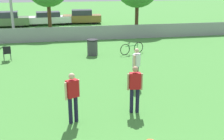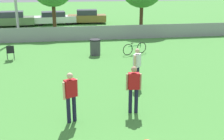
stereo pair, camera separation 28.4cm
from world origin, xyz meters
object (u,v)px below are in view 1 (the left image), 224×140
(parked_car_white, at_px, (48,18))
(player_defender_red, at_px, (135,86))
(parked_car_olive, at_px, (7,20))
(parked_car_tan, at_px, (82,17))
(player_receiver_white, at_px, (136,65))
(folding_chair_sideline, at_px, (7,52))
(trash_bin, at_px, (92,47))
(bicycle_sideline, at_px, (132,48))
(player_thrower_red, at_px, (72,95))

(parked_car_white, bearing_deg, player_defender_red, -85.91)
(player_defender_red, distance_m, parked_car_olive, 22.21)
(parked_car_white, height_order, parked_car_tan, parked_car_tan)
(player_receiver_white, height_order, parked_car_white, player_receiver_white)
(player_defender_red, distance_m, player_receiver_white, 2.60)
(folding_chair_sideline, bearing_deg, trash_bin, 169.65)
(player_defender_red, height_order, parked_car_tan, player_defender_red)
(player_receiver_white, height_order, parked_car_tan, player_receiver_white)
(player_defender_red, xyz_separation_m, parked_car_olive, (-7.40, 20.94, -0.26))
(folding_chair_sideline, distance_m, bicycle_sideline, 7.45)
(player_defender_red, xyz_separation_m, bicycle_sideline, (2.03, 7.97, -0.61))
(player_defender_red, distance_m, parked_car_white, 21.88)
(parked_car_olive, bearing_deg, folding_chair_sideline, -85.99)
(player_receiver_white, xyz_separation_m, parked_car_white, (-4.13, 19.12, -0.31))
(folding_chair_sideline, xyz_separation_m, trash_bin, (4.98, 0.39, -0.02))
(trash_bin, height_order, parked_car_tan, parked_car_tan)
(folding_chair_sideline, relative_size, bicycle_sideline, 0.53)
(parked_car_olive, xyz_separation_m, parked_car_tan, (7.56, 0.91, -0.02))
(trash_bin, xyz_separation_m, parked_car_olive, (-6.96, 12.74, 0.22))
(parked_car_olive, bearing_deg, player_receiver_white, -70.76)
(parked_car_olive, xyz_separation_m, parked_car_white, (4.02, 0.67, -0.04))
(player_receiver_white, relative_size, folding_chair_sideline, 1.94)
(player_defender_red, bearing_deg, folding_chair_sideline, 131.26)
(parked_car_white, relative_size, parked_car_tan, 1.13)
(parked_car_tan, bearing_deg, player_receiver_white, -84.20)
(player_receiver_white, bearing_deg, parked_car_tan, 41.32)
(parked_car_olive, bearing_deg, parked_car_tan, 2.30)
(folding_chair_sideline, relative_size, parked_car_olive, 0.20)
(bicycle_sideline, bearing_deg, trash_bin, 154.97)
(player_receiver_white, xyz_separation_m, folding_chair_sideline, (-6.17, 5.33, -0.46))
(parked_car_tan, bearing_deg, player_defender_red, -86.38)
(trash_bin, distance_m, parked_car_olive, 14.52)
(bicycle_sideline, xyz_separation_m, parked_car_tan, (-1.87, 13.88, 0.33))
(player_thrower_red, relative_size, parked_car_white, 0.36)
(bicycle_sideline, distance_m, parked_car_olive, 16.04)
(parked_car_white, bearing_deg, trash_bin, -82.41)
(player_thrower_red, height_order, parked_car_olive, player_thrower_red)
(player_defender_red, xyz_separation_m, player_thrower_red, (-2.14, -0.32, 0.00))
(folding_chair_sideline, distance_m, parked_car_olive, 13.28)
(player_thrower_red, xyz_separation_m, parked_car_white, (-1.24, 21.93, -0.31))
(player_defender_red, relative_size, parked_car_tan, 0.41)
(player_thrower_red, relative_size, folding_chair_sideline, 1.94)
(player_receiver_white, distance_m, trash_bin, 5.86)
(bicycle_sideline, height_order, parked_car_tan, parked_car_tan)
(player_thrower_red, bearing_deg, player_receiver_white, 17.80)
(player_thrower_red, xyz_separation_m, player_receiver_white, (2.90, 2.81, 0.00))
(bicycle_sideline, bearing_deg, folding_chair_sideline, 161.56)
(player_defender_red, relative_size, bicycle_sideline, 1.03)
(player_receiver_white, bearing_deg, player_defender_red, -157.31)
(player_receiver_white, distance_m, parked_car_white, 19.57)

